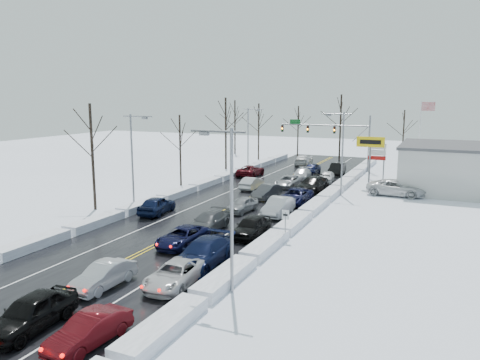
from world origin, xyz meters
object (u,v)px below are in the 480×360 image
at_px(queued_car_0, 32,329).
at_px(oncoming_car_0, 252,189).
at_px(tires_plus_sign, 370,145).
at_px(flagpole, 421,131).
at_px(traffic_signal_mast, 334,132).

xyz_separation_m(queued_car_0, oncoming_car_0, (-3.58, 34.87, 0.00)).
height_order(tires_plus_sign, queued_car_0, tires_plus_sign).
distance_m(tires_plus_sign, flagpole, 14.79).
distance_m(traffic_signal_mast, queued_car_0, 53.88).
relative_size(flagpole, oncoming_car_0, 2.31).
height_order(traffic_signal_mast, queued_car_0, traffic_signal_mast).
bearing_deg(oncoming_car_0, tires_plus_sign, -151.90).
height_order(flagpole, oncoming_car_0, flagpole).
bearing_deg(tires_plus_sign, oncoming_car_0, -151.27).
bearing_deg(tires_plus_sign, queued_car_0, -101.75).
height_order(traffic_signal_mast, oncoming_car_0, traffic_signal_mast).
height_order(traffic_signal_mast, tires_plus_sign, traffic_signal_mast).
height_order(flagpole, queued_car_0, flagpole).
height_order(traffic_signal_mast, flagpole, flagpole).
bearing_deg(traffic_signal_mast, tires_plus_sign, -59.54).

